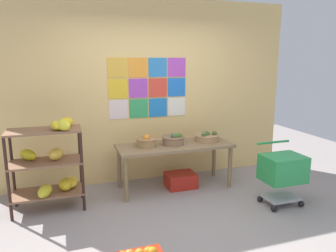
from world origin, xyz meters
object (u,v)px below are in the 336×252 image
object	(u,v)px
produce_crate_under_table	(181,180)
shopping_cart	(283,171)
fruit_basket_left	(207,137)
display_table	(175,149)
banana_shelf_unit	(53,163)
fruit_basket_back_right	(174,139)
fruit_basket_right	(146,141)

from	to	relation	value
produce_crate_under_table	shopping_cart	bearing A→B (deg)	-42.94
produce_crate_under_table	fruit_basket_left	bearing A→B (deg)	7.71
shopping_cart	display_table	bearing A→B (deg)	128.01
produce_crate_under_table	banana_shelf_unit	bearing A→B (deg)	-175.87
fruit_basket_back_right	shopping_cart	bearing A→B (deg)	-40.77
fruit_basket_back_right	fruit_basket_left	size ratio (longest dim) A/B	0.88
display_table	fruit_basket_left	world-z (taller)	fruit_basket_left
banana_shelf_unit	produce_crate_under_table	bearing A→B (deg)	4.13
fruit_basket_right	shopping_cart	xyz separation A→B (m)	(1.55, -1.00, -0.28)
fruit_basket_right	fruit_basket_back_right	bearing A→B (deg)	-2.00
banana_shelf_unit	fruit_basket_back_right	size ratio (longest dim) A/B	3.50
display_table	produce_crate_under_table	size ratio (longest dim) A/B	3.88
banana_shelf_unit	display_table	size ratio (longest dim) A/B	0.69
banana_shelf_unit	fruit_basket_back_right	xyz separation A→B (m)	(1.66, 0.15, 0.14)
display_table	shopping_cart	distance (m)	1.50
shopping_cart	produce_crate_under_table	bearing A→B (deg)	126.09
fruit_basket_back_right	shopping_cart	size ratio (longest dim) A/B	0.41
display_table	fruit_basket_right	size ratio (longest dim) A/B	5.57
display_table	shopping_cart	xyz separation A→B (m)	(1.13, -0.98, -0.12)
fruit_basket_back_right	fruit_basket_left	distance (m)	0.55
display_table	fruit_basket_right	xyz separation A→B (m)	(-0.42, 0.02, 0.16)
fruit_basket_back_right	shopping_cart	world-z (taller)	fruit_basket_back_right
fruit_basket_right	produce_crate_under_table	bearing A→B (deg)	-4.03
fruit_basket_back_right	fruit_basket_right	size ratio (longest dim) A/B	1.11
display_table	banana_shelf_unit	bearing A→B (deg)	-175.06
fruit_basket_right	shopping_cart	bearing A→B (deg)	-32.89
fruit_basket_back_right	produce_crate_under_table	distance (m)	0.64
display_table	fruit_basket_back_right	distance (m)	0.16
fruit_basket_back_right	produce_crate_under_table	world-z (taller)	fruit_basket_back_right
banana_shelf_unit	produce_crate_under_table	distance (m)	1.84
banana_shelf_unit	fruit_basket_right	world-z (taller)	banana_shelf_unit
fruit_basket_left	display_table	bearing A→B (deg)	-175.46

